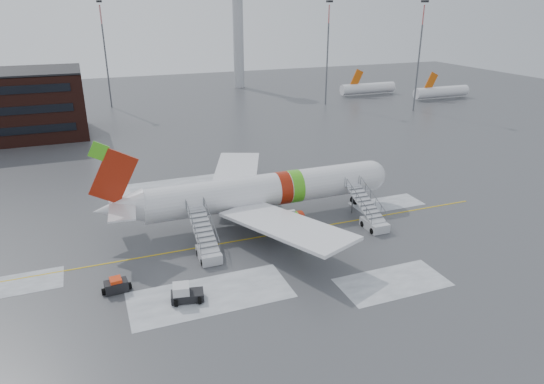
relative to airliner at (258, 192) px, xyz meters
name	(u,v)px	position (x,y,z in m)	size (l,w,h in m)	color
ground	(241,236)	(-3.27, -3.52, -3.42)	(260.00, 260.00, 0.00)	#494C4F
airliner	(258,192)	(0.00, 0.00, 0.00)	(35.03, 32.97, 11.18)	white
airstair_fwd	(371,218)	(11.24, -6.54, -2.35)	(2.05, 7.70, 3.48)	silver
airstair_aft	(207,246)	(-7.81, -6.54, -2.35)	(2.05, 7.70, 3.48)	#B1B3B8
pushback_tug	(185,294)	(-11.47, -13.56, -2.72)	(2.97, 2.43, 1.57)	black
baggage_tractor	(116,286)	(-16.83, -9.98, -2.86)	(2.59, 1.34, 1.32)	black
control_tower	(238,21)	(26.73, 91.48, 15.33)	(6.40, 6.40, 30.00)	#B2B5BA
light_mast_far_ne	(328,47)	(38.73, 58.48, 10.42)	(1.20, 1.20, 24.25)	#595B60
light_mast_far_n	(105,48)	(-11.27, 74.48, 10.42)	(1.20, 1.20, 24.25)	#595B60
light_mast_far_e	(420,50)	(54.73, 44.48, 10.42)	(1.20, 1.20, 24.25)	#595B60
distant_aircraft	(390,98)	(59.23, 60.48, -3.42)	(35.00, 18.00, 8.00)	#D8590C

